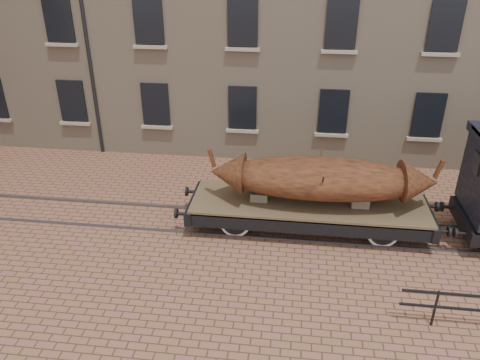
# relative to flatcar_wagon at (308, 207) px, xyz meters

# --- Properties ---
(ground) EXTENTS (90.00, 90.00, 0.00)m
(ground) POSITION_rel_flatcar_wagon_xyz_m (-0.13, 0.00, -0.75)
(ground) COLOR brown
(rail_track) EXTENTS (30.00, 1.52, 0.06)m
(rail_track) POSITION_rel_flatcar_wagon_xyz_m (-0.13, 0.00, -0.72)
(rail_track) COLOR #59595E
(rail_track) RESTS_ON ground
(flatcar_wagon) EXTENTS (7.98, 2.16, 1.20)m
(flatcar_wagon) POSITION_rel_flatcar_wagon_xyz_m (0.00, 0.00, 0.00)
(flatcar_wagon) COLOR brown
(flatcar_wagon) RESTS_ON ground
(iron_boat) EXTENTS (6.74, 1.96, 1.60)m
(iron_boat) POSITION_rel_flatcar_wagon_xyz_m (0.31, 0.00, 1.02)
(iron_boat) COLOR brown
(iron_boat) RESTS_ON flatcar_wagon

